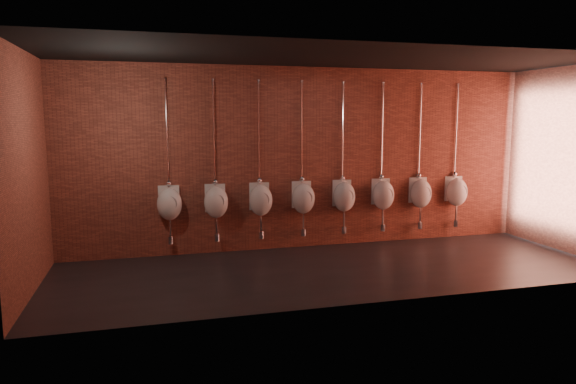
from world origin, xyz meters
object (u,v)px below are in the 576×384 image
(urinal_6, at_px, (421,193))
(urinal_7, at_px, (457,191))
(urinal_5, at_px, (383,194))
(urinal_3, at_px, (303,198))
(urinal_0, at_px, (169,203))
(urinal_4, at_px, (344,196))
(urinal_1, at_px, (216,201))
(urinal_2, at_px, (261,199))

(urinal_6, bearing_deg, urinal_7, 0.00)
(urinal_5, bearing_deg, urinal_3, 180.00)
(urinal_3, xyz_separation_m, urinal_5, (1.54, 0.00, 0.00))
(urinal_5, bearing_deg, urinal_0, 180.00)
(urinal_7, bearing_deg, urinal_4, 180.00)
(urinal_1, xyz_separation_m, urinal_5, (3.08, 0.00, 0.00))
(urinal_3, bearing_deg, urinal_7, 0.00)
(urinal_6, distance_m, urinal_7, 0.77)
(urinal_0, xyz_separation_m, urinal_6, (4.62, 0.00, 0.00))
(urinal_5, relative_size, urinal_6, 1.00)
(urinal_6, xyz_separation_m, urinal_7, (0.77, 0.00, 0.00))
(urinal_4, distance_m, urinal_5, 0.77)
(urinal_1, distance_m, urinal_5, 3.08)
(urinal_1, bearing_deg, urinal_0, 180.00)
(urinal_2, distance_m, urinal_3, 0.77)
(urinal_2, relative_size, urinal_6, 1.00)
(urinal_2, relative_size, urinal_7, 1.00)
(urinal_3, bearing_deg, urinal_0, 180.00)
(urinal_0, relative_size, urinal_7, 1.00)
(urinal_2, height_order, urinal_7, same)
(urinal_2, distance_m, urinal_6, 3.08)
(urinal_4, distance_m, urinal_6, 1.54)
(urinal_0, height_order, urinal_5, same)
(urinal_5, relative_size, urinal_7, 1.00)
(urinal_3, bearing_deg, urinal_5, 0.00)
(urinal_0, height_order, urinal_4, same)
(urinal_3, relative_size, urinal_5, 1.00)
(urinal_4, height_order, urinal_5, same)
(urinal_4, bearing_deg, urinal_0, 180.00)
(urinal_6, bearing_deg, urinal_4, 180.00)
(urinal_1, height_order, urinal_5, same)
(urinal_1, relative_size, urinal_3, 1.00)
(urinal_4, xyz_separation_m, urinal_7, (2.31, 0.00, 0.00))
(urinal_6, height_order, urinal_7, same)
(urinal_2, xyz_separation_m, urinal_6, (3.08, 0.00, 0.00))
(urinal_3, height_order, urinal_4, same)
(urinal_5, bearing_deg, urinal_7, 0.00)
(urinal_4, relative_size, urinal_5, 1.00)
(urinal_0, height_order, urinal_6, same)
(urinal_4, bearing_deg, urinal_5, 0.00)
(urinal_5, xyz_separation_m, urinal_7, (1.54, 0.00, 0.00))
(urinal_0, distance_m, urinal_5, 3.85)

